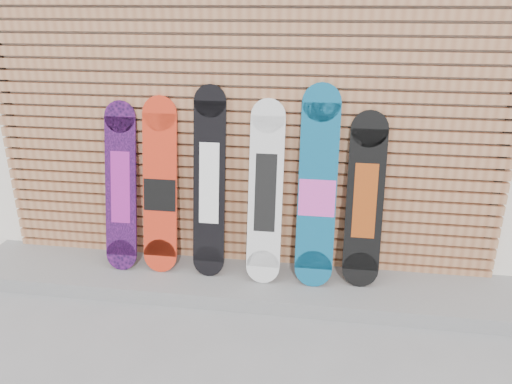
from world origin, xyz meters
The scene contains 10 objects.
ground centered at (0.00, 0.00, 0.00)m, with size 80.00×80.00×0.00m, color gray.
building centered at (0.50, 3.50, 1.80)m, with size 12.00×5.00×3.60m, color white.
concrete_step centered at (-0.15, 0.68, 0.06)m, with size 4.60×0.70×0.12m, color slate.
slat_wall centered at (-0.15, 0.97, 1.21)m, with size 4.26×0.08×2.29m.
snowboard_0 centered at (-1.14, 0.78, 0.82)m, with size 0.26×0.33×1.40m.
snowboard_1 centered at (-0.80, 0.79, 0.83)m, with size 0.29×0.31×1.45m.
snowboard_2 centered at (-0.38, 0.79, 0.89)m, with size 0.26×0.32×1.54m.
snowboard_3 centered at (0.08, 0.76, 0.84)m, with size 0.27×0.36×1.45m.
snowboard_4 centered at (0.48, 0.76, 0.90)m, with size 0.30×0.36×1.58m.
snowboard_5 centered at (0.85, 0.79, 0.81)m, with size 0.29×0.30×1.38m.
Camera 1 is at (0.54, -2.88, 2.30)m, focal length 35.00 mm.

